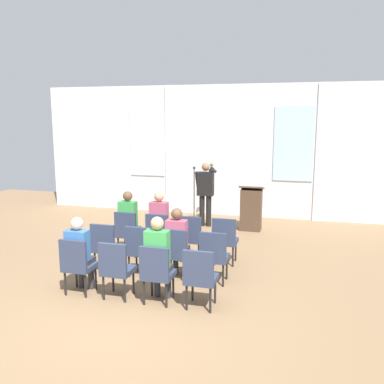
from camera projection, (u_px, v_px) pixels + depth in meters
ground_plane at (118, 322)px, 5.80m from camera, size 17.81×17.81×0.00m
rear_partition at (218, 151)px, 11.97m from camera, size 10.71×0.14×3.75m
speaker at (206, 189)px, 10.81m from camera, size 0.52×0.69×1.68m
mic_stand at (194, 212)px, 11.13m from camera, size 0.28×0.28×1.55m
lectern at (251, 209)px, 10.49m from camera, size 0.60×0.48×1.16m
chair_r0_c0 at (128, 231)px, 8.52m from camera, size 0.46×0.44×0.94m
audience_r0_c0 at (129, 220)px, 8.56m from camera, size 0.36×0.39×1.35m
chair_r0_c1 at (159, 233)px, 8.35m from camera, size 0.46×0.44×0.94m
audience_r0_c1 at (160, 221)px, 8.39m from camera, size 0.36×0.39×1.37m
chair_r0_c2 at (191, 235)px, 8.18m from camera, size 0.46×0.44×0.94m
chair_r0_c3 at (225, 238)px, 8.00m from camera, size 0.46×0.44×0.94m
chair_r1_c0 at (106, 245)px, 7.58m from camera, size 0.46×0.44×0.94m
chair_r1_c1 at (140, 248)px, 7.41m from camera, size 0.46×0.44×0.94m
chair_r1_c2 at (176, 251)px, 7.23m from camera, size 0.46×0.44×0.94m
audience_r1_c2 at (177, 239)px, 7.28m from camera, size 0.36×0.39×1.29m
chair_r1_c3 at (214, 254)px, 7.06m from camera, size 0.46×0.44×0.94m
chair_r2_c0 at (77, 263)px, 6.64m from camera, size 0.46×0.44×0.94m
audience_r2_c0 at (79, 251)px, 6.68m from camera, size 0.36×0.39×1.27m
chair_r2_c1 at (116, 267)px, 6.46m from camera, size 0.46×0.44×0.94m
chair_r2_c2 at (157, 271)px, 6.29m from camera, size 0.46×0.44×0.94m
audience_r2_c2 at (158, 255)px, 6.32m from camera, size 0.36×0.39×1.37m
chair_r2_c3 at (200, 275)px, 6.12m from camera, size 0.46×0.44×0.94m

